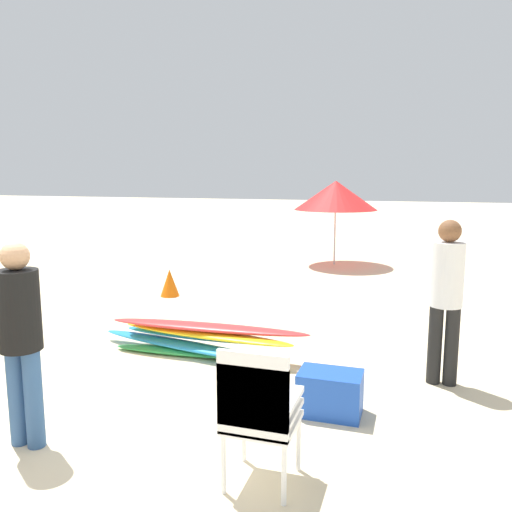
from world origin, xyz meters
The scene contains 8 objects.
ground centered at (0.00, 0.00, 0.00)m, with size 80.00×80.00×0.00m, color beige.
stacked_plastic_chairs centered at (2.11, 0.05, 0.60)m, with size 0.48×0.48×1.02m.
surfboard_pile centered at (0.66, 2.35, 0.20)m, with size 2.74×0.73×0.40m.
lifeguard_near_center centered at (0.18, 0.05, 0.94)m, with size 0.32×0.32×1.63m.
lifeguard_near_right centered at (3.38, 2.33, 0.98)m, with size 0.32×0.32×1.70m.
beach_umbrella_left centered at (1.21, 9.07, 1.66)m, with size 1.95×1.95×2.00m.
traffic_cone_far centered at (-1.07, 4.97, 0.24)m, with size 0.34×0.34×0.48m, color orange.
cooler_box centered at (2.39, 1.31, 0.20)m, with size 0.56×0.37×0.39m, color blue.
Camera 1 is at (3.06, -3.02, 2.13)m, focal length 35.87 mm.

